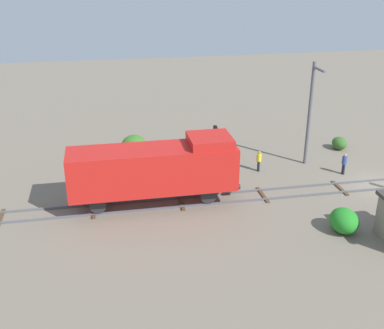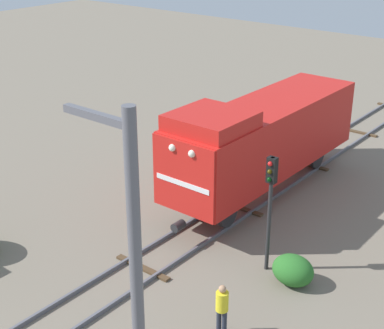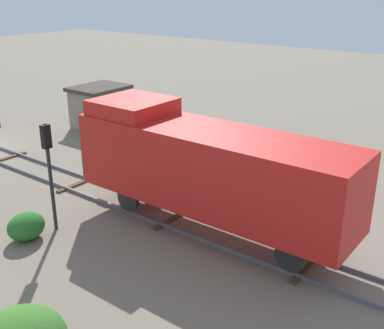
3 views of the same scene
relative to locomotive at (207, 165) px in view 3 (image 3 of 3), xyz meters
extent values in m
cube|color=#4C3823|center=(0.00, -13.52, -2.73)|extent=(2.40, 0.24, 0.09)
cube|color=#4C3823|center=(0.00, -7.59, -2.73)|extent=(2.40, 0.24, 0.09)
cube|color=#4C3823|center=(0.00, -1.67, -2.73)|extent=(2.40, 0.24, 0.09)
cube|color=#4C3823|center=(0.00, 4.26, -2.73)|extent=(2.40, 0.24, 0.09)
cube|color=red|center=(0.00, 0.24, -0.06)|extent=(2.90, 11.00, 2.90)
cube|color=red|center=(0.00, -3.66, 1.69)|extent=(2.75, 2.80, 0.60)
cube|color=red|center=(0.00, -5.31, -0.06)|extent=(2.84, 0.10, 2.84)
cube|color=white|center=(0.00, -5.35, -0.26)|extent=(2.46, 0.06, 0.20)
sphere|color=white|center=(-0.45, -5.36, 1.04)|extent=(0.28, 0.28, 0.28)
sphere|color=white|center=(0.45, -5.36, 1.04)|extent=(0.28, 0.28, 0.28)
cylinder|color=#262628|center=(0.00, -5.61, -1.91)|extent=(0.36, 0.50, 0.36)
cylinder|color=#262628|center=(-0.72, -3.46, -2.06)|extent=(0.18, 1.10, 1.10)
cylinder|color=#262628|center=(0.72, -3.46, -2.06)|extent=(0.18, 1.10, 1.10)
cylinder|color=#262628|center=(-0.72, 3.94, -2.06)|extent=(0.18, 1.10, 1.10)
cylinder|color=#262628|center=(0.72, 3.94, -2.06)|extent=(0.18, 1.10, 1.10)
cylinder|color=#262628|center=(3.40, -4.84, -0.64)|extent=(0.14, 0.14, 4.27)
cube|color=black|center=(3.40, -4.84, 1.05)|extent=(0.32, 0.24, 0.90)
sphere|color=red|center=(3.40, -4.98, 1.32)|extent=(0.16, 0.16, 0.16)
sphere|color=#3C3306|center=(3.40, -4.98, 1.04)|extent=(0.16, 0.16, 0.16)
sphere|color=black|center=(3.40, -4.98, 0.76)|extent=(0.16, 0.16, 0.16)
cube|color=gray|center=(-7.50, -14.05, -1.52)|extent=(3.20, 2.60, 2.50)
cube|color=#3F3833|center=(-7.50, -14.05, -0.15)|extent=(3.50, 2.90, 0.24)
cube|color=#2D2319|center=(-7.50, -15.37, -1.82)|extent=(0.80, 0.06, 1.90)
ellipsoid|color=#296926|center=(4.56, -5.06, -2.24)|extent=(1.46, 1.19, 1.06)
ellipsoid|color=#238626|center=(-5.65, -10.87, -2.02)|extent=(2.08, 1.70, 1.51)
camera|label=1|loc=(-29.13, 3.12, 12.69)|focal=45.00mm
camera|label=2|loc=(12.37, -20.20, 8.89)|focal=55.00mm
camera|label=3|loc=(13.55, 9.63, 6.39)|focal=45.00mm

